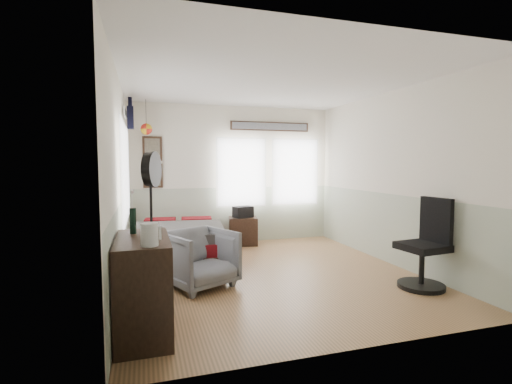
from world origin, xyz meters
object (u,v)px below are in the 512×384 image
Objects in this scene: armchair at (200,258)px; task_chair at (426,251)px; dresser at (143,285)px; nightstand at (243,231)px; bed at (178,245)px.

armchair is 2.89m from task_chair.
dresser is at bearing -146.67° from armchair.
dresser is 3.45m from task_chair.
task_chair is at bearing -43.17° from armchair.
dresser is 3.83m from nightstand.
armchair is 2.49m from nightstand.
armchair reaches higher than nightstand.
dresser reaches higher than nightstand.
nightstand is 3.47m from task_chair.
task_chair is at bearing -52.06° from nightstand.
nightstand is at bearing 61.09° from dresser.
armchair is at bearing 156.38° from task_chair.
nightstand is (1.34, 1.02, -0.03)m from bed.
bed is 2.05× the size of dresser.
dresser is 1.24× the size of armchair.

